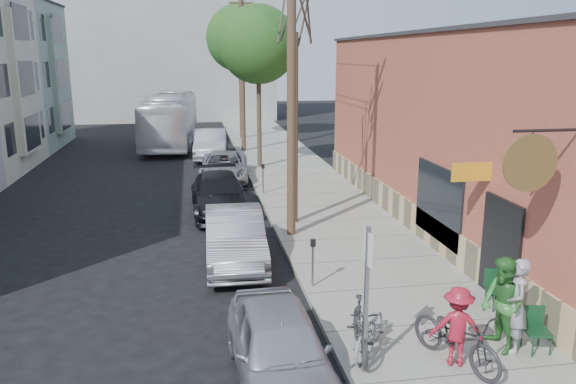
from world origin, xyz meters
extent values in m
plane|color=black|center=(0.00, 0.00, 0.00)|extent=(120.00, 120.00, 0.00)
cube|color=gray|center=(4.25, 11.00, 0.07)|extent=(4.50, 58.00, 0.15)
cube|color=#A24D3C|center=(9.00, 5.00, 3.25)|extent=(5.00, 20.00, 6.50)
cube|color=#2B2B2D|center=(9.00, 5.00, 6.55)|extent=(5.20, 20.20, 0.12)
cube|color=tan|center=(6.48, 5.00, 0.55)|extent=(0.10, 20.00, 1.10)
cube|color=black|center=(6.47, -1.00, 1.30)|extent=(0.10, 1.60, 2.60)
cube|color=black|center=(6.47, 2.50, 1.60)|extent=(0.08, 3.00, 2.20)
cylinder|color=brown|center=(5.55, -3.20, 3.90)|extent=(1.10, 0.06, 1.10)
cube|color=orange|center=(6.00, -0.20, 3.10)|extent=(1.00, 0.08, 0.45)
cube|color=beige|center=(-9.25, 18.00, 4.50)|extent=(1.10, 3.20, 7.00)
cube|color=gray|center=(-12.00, 26.00, 4.50)|extent=(6.00, 8.00, 9.00)
cube|color=gray|center=(-9.25, 26.00, 4.50)|extent=(1.10, 3.20, 7.00)
cube|color=#A4A39F|center=(-2.00, 42.00, 6.00)|extent=(18.00, 8.00, 12.00)
cube|color=slate|center=(2.35, -3.58, 1.55)|extent=(0.07, 0.07, 2.80)
cube|color=silver|center=(2.35, -3.58, 2.55)|extent=(0.02, 0.45, 0.60)
cylinder|color=slate|center=(2.25, 0.45, 0.70)|extent=(0.06, 0.06, 1.10)
cylinder|color=black|center=(2.25, 0.45, 1.30)|extent=(0.14, 0.14, 0.18)
cylinder|color=slate|center=(2.25, 10.41, 0.70)|extent=(0.06, 0.06, 1.10)
cylinder|color=black|center=(2.25, 10.41, 1.30)|extent=(0.14, 0.14, 0.18)
cylinder|color=#503A28|center=(2.45, 4.71, 5.15)|extent=(0.28, 0.28, 10.00)
cylinder|color=#503A28|center=(2.45, 21.48, 5.15)|extent=(0.28, 0.28, 10.00)
cube|color=#503A28|center=(2.45, 21.48, 8.75)|extent=(1.40, 0.10, 0.10)
cylinder|color=#44392C|center=(2.80, 6.07, 3.36)|extent=(0.24, 0.24, 6.42)
cylinder|color=#44392C|center=(2.80, 16.23, 3.06)|extent=(0.24, 0.24, 5.83)
sphere|color=#28581E|center=(2.80, 16.23, 6.34)|extent=(3.92, 3.92, 3.92)
cylinder|color=#44392C|center=(2.80, 26.81, 3.35)|extent=(0.24, 0.24, 6.39)
sphere|color=#28581E|center=(2.80, 26.81, 6.94)|extent=(4.53, 4.53, 4.53)
imported|color=gray|center=(5.49, -3.32, 1.10)|extent=(0.65, 0.80, 1.91)
imported|color=#327830|center=(5.23, -3.27, 1.11)|extent=(0.77, 0.96, 1.91)
imported|color=maroon|center=(4.13, -3.62, 0.92)|extent=(1.13, 0.86, 1.55)
imported|color=black|center=(4.13, -3.62, 0.70)|extent=(1.48, 2.22, 1.10)
imported|color=black|center=(2.47, -2.96, 0.69)|extent=(0.78, 1.87, 1.09)
imported|color=gray|center=(2.68, -2.91, 0.60)|extent=(1.47, 1.76, 0.90)
imported|color=#ABADB3|center=(0.80, -3.49, 0.71)|extent=(1.81, 4.24, 1.43)
imported|color=#94979B|center=(0.47, 2.84, 0.77)|extent=(1.73, 4.69, 1.53)
imported|color=black|center=(0.30, 8.18, 0.73)|extent=(2.17, 5.08, 1.46)
imported|color=#A2A5AA|center=(0.80, 13.79, 0.67)|extent=(2.62, 4.99, 1.34)
imported|color=#B9BDC2|center=(0.38, 19.90, 0.82)|extent=(2.09, 5.10, 1.64)
imported|color=white|center=(-2.01, 25.44, 1.68)|extent=(3.53, 12.18, 3.35)
camera|label=1|loc=(-0.59, -12.51, 5.85)|focal=35.00mm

